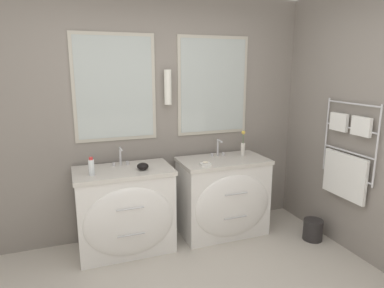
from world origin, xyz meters
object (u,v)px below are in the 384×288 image
Objects in this scene: toiletry_bottle at (91,167)px; waste_bin at (313,229)px; vanity_right at (224,196)px; amenity_bowl at (143,166)px; vanity_left at (125,210)px; flower_vase at (243,146)px.

toiletry_bottle is 0.76× the size of waste_bin.
amenity_bowl reaches higher than vanity_right.
vanity_left is 5.60× the size of toiletry_bottle.
vanity_left is 0.59m from toiletry_bottle.
waste_bin is at bearing -46.34° from flower_vase.
vanity_right is at bearing 150.43° from waste_bin.
toiletry_bottle is at bearing 169.23° from waste_bin.
toiletry_bottle is 1.48× the size of amenity_bowl.
amenity_bowl is (0.18, -0.05, 0.46)m from vanity_left.
amenity_bowl is at bearing -172.17° from flower_vase.
toiletry_bottle reaches higher than waste_bin.
waste_bin is (0.85, -0.48, -0.32)m from vanity_right.
vanity_left is 2.03m from waste_bin.
vanity_right is 4.24× the size of waste_bin.
toiletry_bottle is at bearing -177.72° from vanity_right.
vanity_right is 8.31× the size of amenity_bowl.
vanity_right is at bearing -158.44° from flower_vase.
toiletry_bottle reaches higher than amenity_bowl.
vanity_left is at bearing 180.00° from vanity_right.
vanity_right is 0.61m from flower_vase.
amenity_bowl is 1.21m from flower_vase.
vanity_right reaches higher than waste_bin.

